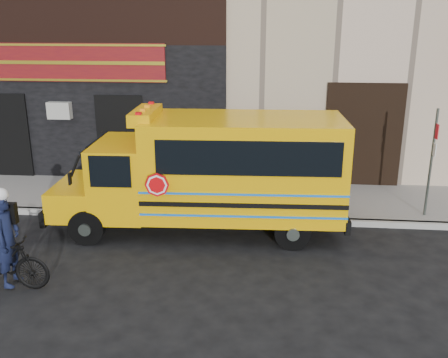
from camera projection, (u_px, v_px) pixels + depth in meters
name	position (u px, v px, depth m)	size (l,w,h in m)	color
ground	(202.00, 269.00, 10.16)	(120.00, 120.00, 0.00)	black
curb	(216.00, 218.00, 12.60)	(40.00, 0.20, 0.15)	#9E9E99
sidewalk	(222.00, 197.00, 14.02)	(40.00, 3.00, 0.15)	gray
school_bus	(215.00, 170.00, 11.62)	(6.98, 2.58, 2.92)	black
sign_pole	(432.00, 160.00, 12.13)	(0.06, 0.25, 2.85)	#434B45
bicycle	(4.00, 263.00, 9.31)	(0.49, 1.74, 1.05)	black
cyclist	(8.00, 242.00, 9.27)	(0.66, 0.43, 1.80)	black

